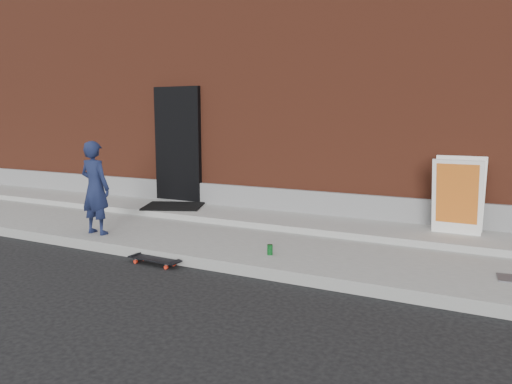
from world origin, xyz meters
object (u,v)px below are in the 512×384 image
Objects in this scene: child at (95,188)px; skateboard at (155,260)px; soda_can at (270,250)px; pizza_sign at (459,195)px.

child reaches higher than skateboard.
skateboard is 1.54m from soda_can.
skateboard is at bearing -154.49° from soda_can.
pizza_sign is at bearing 37.81° from skateboard.
pizza_sign is 2.98m from soda_can.
child reaches higher than pizza_sign.
child is 5.44m from pizza_sign.
pizza_sign is at bearing 44.23° from soda_can.
child is 1.79m from skateboard.
child is 1.90× the size of skateboard.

